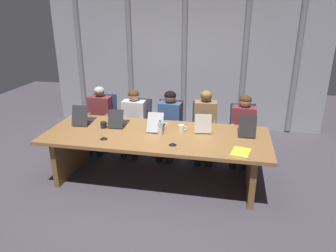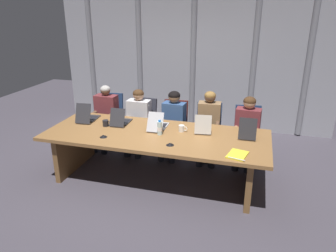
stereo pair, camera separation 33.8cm
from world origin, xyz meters
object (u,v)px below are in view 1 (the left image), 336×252
office_chair_right_end (242,139)px  person_center (169,120)px  person_left_end (99,115)px  person_right_end (243,125)px  office_chair_left_end (104,128)px  office_chair_center (170,133)px  conference_mic_left_side (104,138)px  coffee_mug_far (104,125)px  office_chair_left_mid (137,131)px  laptop_left_mid (119,122)px  water_bottle_primary (160,128)px  person_right_mid (205,122)px  laptop_right_mid (203,127)px  laptop_left_end (84,119)px  laptop_center (157,125)px  office_chair_right_mid (204,136)px  coffee_mug_near (182,128)px  person_left_mid (133,118)px  spiral_notepad (241,152)px  laptop_right_end (246,130)px  conference_mic_middle (173,144)px

office_chair_right_end → person_center: (-1.28, -0.16, 0.31)m
person_left_end → person_right_end: person_left_end is taller
office_chair_left_end → office_chair_center: (1.26, -0.00, -0.01)m
conference_mic_left_side → coffee_mug_far: bearing=111.6°
office_chair_left_mid → office_chair_center: size_ratio=1.00×
person_center → person_right_end: bearing=94.5°
office_chair_right_end → person_center: bearing=-90.9°
office_chair_center → person_left_end: person_left_end is taller
laptop_left_mid → water_bottle_primary: (0.73, -0.27, 0.04)m
person_right_mid → person_right_end: person_right_mid is taller
laptop_left_mid → laptop_right_mid: bearing=-91.4°
laptop_left_end → laptop_center: (1.22, -0.02, -0.01)m
laptop_left_mid → coffee_mug_far: laptop_left_mid is taller
office_chair_left_end → person_center: 1.32m
laptop_right_mid → office_chair_right_mid: bearing=-4.2°
coffee_mug_near → person_right_end: bearing=37.6°
person_left_mid → conference_mic_left_side: bearing=-1.6°
person_left_mid → laptop_center: bearing=42.4°
water_bottle_primary → person_center: bearing=93.5°
person_right_end → coffee_mug_near: bearing=-47.4°
laptop_left_mid → office_chair_right_mid: size_ratio=0.45×
office_chair_left_mid → coffee_mug_near: bearing=53.5°
laptop_right_mid → coffee_mug_near: 0.32m
person_left_mid → spiral_notepad: person_left_mid is taller
person_center → water_bottle_primary: person_center is taller
laptop_center → office_chair_right_end: 1.62m
laptop_right_end → person_center: size_ratio=0.34×
office_chair_center → coffee_mug_far: size_ratio=6.63×
laptop_right_end → conference_mic_middle: bearing=119.7°
office_chair_right_mid → person_left_mid: person_left_mid is taller
laptop_left_end → coffee_mug_near: laptop_left_end is taller
laptop_right_end → office_chair_right_mid: laptop_right_end is taller
person_left_end → person_center: (1.29, -0.00, 0.00)m
office_chair_left_mid → laptop_right_mid: bearing=63.7°
person_left_end → spiral_notepad: (2.49, -1.32, 0.10)m
office_chair_center → office_chair_right_mid: size_ratio=1.00×
person_center → laptop_left_end: bearing=-58.4°
coffee_mug_far → conference_mic_middle: (1.16, -0.43, -0.03)m
person_left_mid → person_left_end: bearing=-89.9°
laptop_left_mid → office_chair_right_mid: (1.27, 0.80, -0.46)m
office_chair_left_end → spiral_notepad: 2.91m
person_right_end → coffee_mug_near: person_right_end is taller
laptop_right_end → office_chair_right_end: 0.93m
conference_mic_middle → office_chair_center: bearing=102.8°
office_chair_left_end → coffee_mug_far: office_chair_left_end is taller
laptop_left_end → laptop_right_mid: bearing=-94.1°
office_chair_center → coffee_mug_far: (-0.84, -0.97, 0.45)m
person_right_mid → conference_mic_middle: bearing=-18.4°
laptop_center → spiral_notepad: (1.24, -0.65, -0.05)m
laptop_center → coffee_mug_near: bearing=-97.5°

